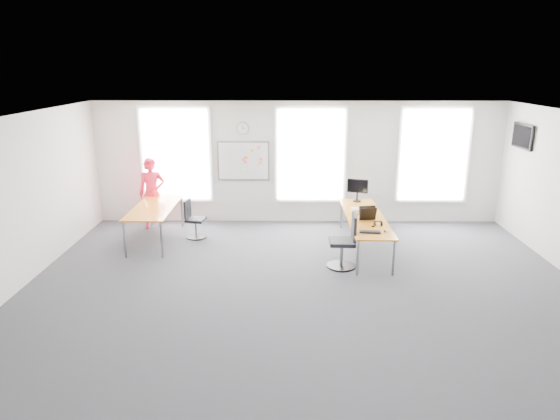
{
  "coord_description": "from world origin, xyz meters",
  "views": [
    {
      "loc": [
        -0.33,
        -8.12,
        3.8
      ],
      "look_at": [
        -0.42,
        1.2,
        1.1
      ],
      "focal_mm": 32.0,
      "sensor_mm": 36.0,
      "label": 1
    }
  ],
  "objects_px": {
    "desk_right": "(365,219)",
    "chair_right": "(345,244)",
    "desk_left": "(155,209)",
    "keyboard": "(370,232)",
    "person": "(152,193)",
    "monitor": "(358,188)",
    "headphones": "(378,223)",
    "chair_left": "(194,221)"
  },
  "relations": [
    {
      "from": "desk_right",
      "to": "chair_right",
      "type": "distance_m",
      "value": 1.17
    },
    {
      "from": "desk_left",
      "to": "keyboard",
      "type": "bearing_deg",
      "value": -18.75
    },
    {
      "from": "person",
      "to": "monitor",
      "type": "relative_size",
      "value": 3.19
    },
    {
      "from": "person",
      "to": "keyboard",
      "type": "distance_m",
      "value": 5.43
    },
    {
      "from": "desk_right",
      "to": "desk_left",
      "type": "relative_size",
      "value": 1.35
    },
    {
      "from": "chair_right",
      "to": "headphones",
      "type": "bearing_deg",
      "value": 121.28
    },
    {
      "from": "desk_right",
      "to": "monitor",
      "type": "xyz_separation_m",
      "value": [
        -0.0,
        1.23,
        0.37
      ]
    },
    {
      "from": "keyboard",
      "to": "monitor",
      "type": "relative_size",
      "value": 0.76
    },
    {
      "from": "desk_right",
      "to": "headphones",
      "type": "distance_m",
      "value": 0.65
    },
    {
      "from": "chair_left",
      "to": "keyboard",
      "type": "relative_size",
      "value": 2.17
    },
    {
      "from": "desk_left",
      "to": "chair_left",
      "type": "distance_m",
      "value": 0.91
    },
    {
      "from": "chair_right",
      "to": "keyboard",
      "type": "distance_m",
      "value": 0.53
    },
    {
      "from": "chair_right",
      "to": "keyboard",
      "type": "xyz_separation_m",
      "value": [
        0.46,
        -0.04,
        0.26
      ]
    },
    {
      "from": "chair_right",
      "to": "headphones",
      "type": "relative_size",
      "value": 6.15
    },
    {
      "from": "desk_left",
      "to": "chair_left",
      "type": "bearing_deg",
      "value": 15.54
    },
    {
      "from": "desk_left",
      "to": "monitor",
      "type": "distance_m",
      "value": 4.67
    },
    {
      "from": "desk_left",
      "to": "person",
      "type": "bearing_deg",
      "value": 107.11
    },
    {
      "from": "desk_left",
      "to": "person",
      "type": "relative_size",
      "value": 1.28
    },
    {
      "from": "chair_right",
      "to": "headphones",
      "type": "xyz_separation_m",
      "value": [
        0.69,
        0.4,
        0.3
      ]
    },
    {
      "from": "chair_left",
      "to": "keyboard",
      "type": "xyz_separation_m",
      "value": [
        3.72,
        -1.76,
        0.34
      ]
    },
    {
      "from": "desk_left",
      "to": "chair_right",
      "type": "relative_size",
      "value": 2.06
    },
    {
      "from": "desk_left",
      "to": "keyboard",
      "type": "relative_size",
      "value": 5.41
    },
    {
      "from": "chair_left",
      "to": "headphones",
      "type": "bearing_deg",
      "value": -100.22
    },
    {
      "from": "desk_right",
      "to": "monitor",
      "type": "relative_size",
      "value": 5.52
    },
    {
      "from": "keyboard",
      "to": "monitor",
      "type": "height_order",
      "value": "monitor"
    },
    {
      "from": "monitor",
      "to": "chair_left",
      "type": "bearing_deg",
      "value": -155.73
    },
    {
      "from": "desk_left",
      "to": "desk_right",
      "type": "bearing_deg",
      "value": -5.99
    },
    {
      "from": "desk_right",
      "to": "person",
      "type": "xyz_separation_m",
      "value": [
        -4.89,
        1.44,
        0.18
      ]
    },
    {
      "from": "chair_left",
      "to": "headphones",
      "type": "xyz_separation_m",
      "value": [
        3.95,
        -1.33,
        0.38
      ]
    },
    {
      "from": "desk_left",
      "to": "chair_right",
      "type": "distance_m",
      "value": 4.34
    },
    {
      "from": "person",
      "to": "keyboard",
      "type": "xyz_separation_m",
      "value": [
        4.82,
        -2.49,
        -0.12
      ]
    },
    {
      "from": "chair_right",
      "to": "monitor",
      "type": "height_order",
      "value": "monitor"
    },
    {
      "from": "desk_left",
      "to": "keyboard",
      "type": "xyz_separation_m",
      "value": [
        4.53,
        -1.54,
        -0.0
      ]
    },
    {
      "from": "desk_left",
      "to": "person",
      "type": "xyz_separation_m",
      "value": [
        -0.29,
        0.96,
        0.12
      ]
    },
    {
      "from": "desk_right",
      "to": "desk_left",
      "type": "xyz_separation_m",
      "value": [
        -4.6,
        0.48,
        0.06
      ]
    },
    {
      "from": "desk_right",
      "to": "keyboard",
      "type": "height_order",
      "value": "keyboard"
    },
    {
      "from": "chair_right",
      "to": "person",
      "type": "distance_m",
      "value": 5.02
    },
    {
      "from": "chair_right",
      "to": "monitor",
      "type": "relative_size",
      "value": 1.99
    },
    {
      "from": "chair_right",
      "to": "keyboard",
      "type": "bearing_deg",
      "value": 86.81
    },
    {
      "from": "chair_left",
      "to": "keyboard",
      "type": "bearing_deg",
      "value": -106.92
    },
    {
      "from": "person",
      "to": "keyboard",
      "type": "relative_size",
      "value": 4.21
    },
    {
      "from": "headphones",
      "to": "monitor",
      "type": "xyz_separation_m",
      "value": [
        -0.16,
        1.85,
        0.28
      ]
    }
  ]
}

